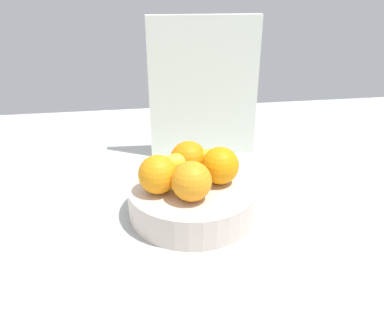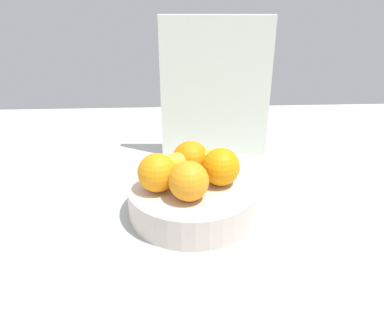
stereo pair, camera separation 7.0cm
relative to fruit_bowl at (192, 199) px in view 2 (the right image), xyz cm
name	(u,v)px [view 2 (the right image)]	position (x,y,z in cm)	size (l,w,h in cm)	color
ground_plane	(188,217)	(-0.85, 0.56, -4.72)	(180.00, 140.00, 3.00)	#B1B4B0
fruit_bowl	(192,199)	(0.00, 0.00, 0.00)	(26.03, 26.03, 6.45)	beige
orange_front_left	(190,181)	(-0.69, -5.04, 7.05)	(7.65, 7.65, 7.65)	orange
orange_front_right	(221,166)	(5.81, 0.91, 7.05)	(7.65, 7.65, 7.65)	orange
orange_center	(191,159)	(-0.06, 4.44, 7.05)	(7.65, 7.65, 7.65)	orange
orange_back_left	(157,173)	(-6.86, -1.36, 7.05)	(7.65, 7.65, 7.65)	orange
banana_bunch	(190,164)	(-0.33, 3.58, 6.32)	(17.54, 8.57, 6.20)	yellow
cutting_board	(215,90)	(7.38, 28.92, 14.78)	(28.00, 1.80, 36.00)	white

